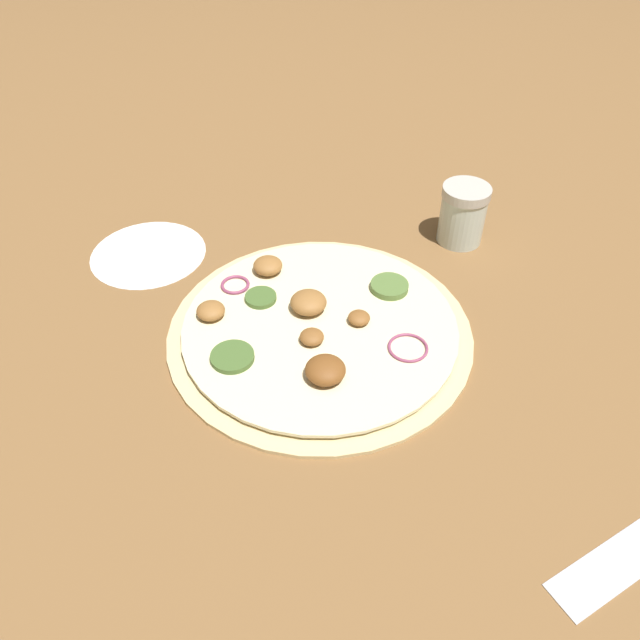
{
  "coord_description": "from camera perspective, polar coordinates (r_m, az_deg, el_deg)",
  "views": [
    {
      "loc": [
        0.43,
        -0.22,
        0.46
      ],
      "look_at": [
        0.0,
        0.0,
        0.02
      ],
      "focal_mm": 35.0,
      "sensor_mm": 36.0,
      "label": 1
    }
  ],
  "objects": [
    {
      "name": "ground_plane",
      "position": [
        0.67,
        -0.0,
        -1.2
      ],
      "size": [
        3.0,
        3.0,
        0.0
      ],
      "primitive_type": "plane",
      "color": "brown"
    },
    {
      "name": "pizza",
      "position": [
        0.66,
        -0.18,
        -0.68
      ],
      "size": [
        0.32,
        0.32,
        0.03
      ],
      "color": "beige",
      "rests_on": "ground_plane"
    },
    {
      "name": "spice_jar",
      "position": [
        0.8,
        12.92,
        9.43
      ],
      "size": [
        0.06,
        0.06,
        0.08
      ],
      "color": "silver",
      "rests_on": "ground_plane"
    },
    {
      "name": "flour_patch",
      "position": [
        0.81,
        -15.41,
        5.88
      ],
      "size": [
        0.14,
        0.14,
        0.0
      ],
      "color": "white",
      "rests_on": "ground_plane"
    }
  ]
}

